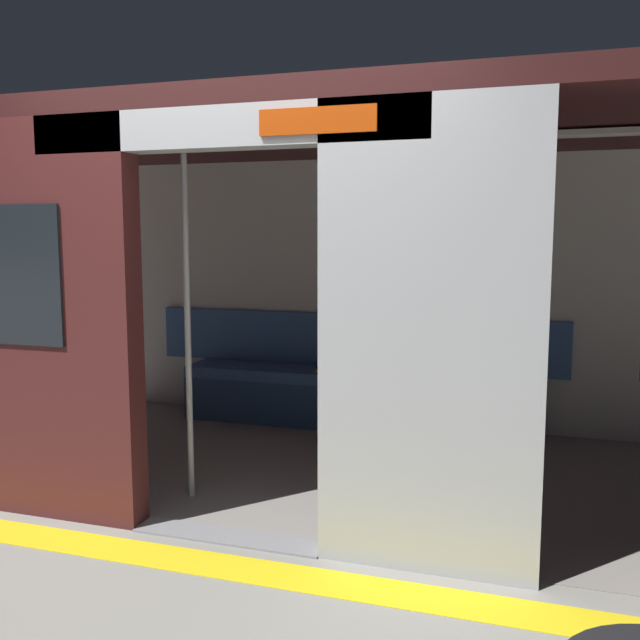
# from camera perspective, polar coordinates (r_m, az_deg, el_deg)

# --- Properties ---
(ground_plane) EXTENTS (60.00, 60.00, 0.00)m
(ground_plane) POSITION_cam_1_polar(r_m,az_deg,el_deg) (3.88, -7.47, -17.18)
(ground_plane) COLOR gray
(platform_edge_strip) EXTENTS (8.00, 0.24, 0.01)m
(platform_edge_strip) POSITION_cam_1_polar(r_m,az_deg,el_deg) (3.63, -9.60, -18.91)
(platform_edge_strip) COLOR yellow
(platform_edge_strip) RESTS_ON ground_plane
(train_car) EXTENTS (6.40, 2.70, 2.32)m
(train_car) POSITION_cam_1_polar(r_m,az_deg,el_deg) (4.66, -2.35, 6.38)
(train_car) COLOR #ADAFB5
(train_car) RESTS_ON ground_plane
(bench_seat) EXTENTS (2.73, 0.44, 0.46)m
(bench_seat) POSITION_cam_1_polar(r_m,az_deg,el_deg) (5.73, 1.87, -5.36)
(bench_seat) COLOR #38609E
(bench_seat) RESTS_ON ground_plane
(person_seated) EXTENTS (0.55, 0.70, 1.19)m
(person_seated) POSITION_cam_1_polar(r_m,az_deg,el_deg) (5.55, 4.38, -2.35)
(person_seated) COLOR pink
(person_seated) RESTS_ON ground_plane
(handbag) EXTENTS (0.26, 0.15, 0.17)m
(handbag) POSITION_cam_1_polar(r_m,az_deg,el_deg) (5.61, 8.83, -3.70)
(handbag) COLOR black
(handbag) RESTS_ON bench_seat
(book) EXTENTS (0.16, 0.23, 0.03)m
(book) POSITION_cam_1_polar(r_m,az_deg,el_deg) (5.76, 0.63, -4.05)
(book) COLOR gold
(book) RESTS_ON bench_seat
(grab_pole_door) EXTENTS (0.04, 0.04, 2.18)m
(grab_pole_door) POSITION_cam_1_polar(r_m,az_deg,el_deg) (4.18, -10.75, 0.10)
(grab_pole_door) COLOR silver
(grab_pole_door) RESTS_ON ground_plane
(grab_pole_far) EXTENTS (0.04, 0.04, 2.18)m
(grab_pole_far) POSITION_cam_1_polar(r_m,az_deg,el_deg) (3.84, 1.46, -0.40)
(grab_pole_far) COLOR silver
(grab_pole_far) RESTS_ON ground_plane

